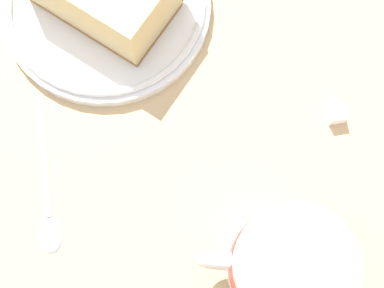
{
  "coord_description": "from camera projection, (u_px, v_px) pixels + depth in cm",
  "views": [
    {
      "loc": [
        16.15,
        1.84,
        47.67
      ],
      "look_at": [
        5.11,
        5.9,
        3.0
      ],
      "focal_mm": 53.55,
      "sensor_mm": 36.0,
      "label": 1
    }
  ],
  "objects": [
    {
      "name": "sugar_cube",
      "position": [
        336.0,
        114.0,
        0.49
      ],
      "size": [
        1.65,
        1.65,
        1.41
      ],
      "primitive_type": "cube",
      "rotation": [
        0.0,
        0.0,
        1.38
      ],
      "color": "white",
      "rests_on": "ground_plane"
    },
    {
      "name": "tea_mug",
      "position": [
        286.0,
        267.0,
        0.42
      ],
      "size": [
        8.65,
        10.74,
        9.22
      ],
      "color": "white",
      "rests_on": "ground_plane"
    },
    {
      "name": "small_plate",
      "position": [
        106.0,
        5.0,
        0.52
      ],
      "size": [
        19.0,
        19.0,
        1.73
      ],
      "color": "white",
      "rests_on": "ground_plane"
    },
    {
      "name": "ground_plane",
      "position": [
        111.0,
        127.0,
        0.51
      ],
      "size": [
        150.75,
        150.75,
        3.17
      ],
      "primitive_type": "cube",
      "color": "tan"
    },
    {
      "name": "teaspoon",
      "position": [
        48.0,
        206.0,
        0.48
      ],
      "size": [
        13.59,
        4.14,
        0.8
      ],
      "color": "silver",
      "rests_on": "ground_plane"
    }
  ]
}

